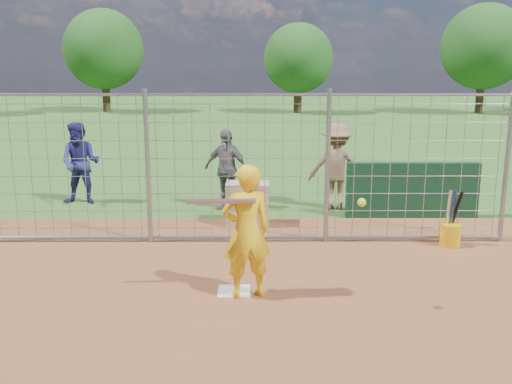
{
  "coord_description": "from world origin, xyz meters",
  "views": [
    {
      "loc": [
        0.26,
        -7.36,
        3.0
      ],
      "look_at": [
        0.3,
        0.8,
        1.15
      ],
      "focal_mm": 40.0,
      "sensor_mm": 36.0,
      "label": 1
    }
  ],
  "objects_px": {
    "bystander_a": "(81,163)",
    "bystander_c": "(336,166)",
    "batter": "(246,232)",
    "equipment_bin": "(248,204)",
    "bucket_with_bats": "(451,232)",
    "bystander_b": "(226,169)"
  },
  "relations": [
    {
      "from": "bystander_a",
      "to": "batter",
      "type": "bearing_deg",
      "value": -51.2
    },
    {
      "from": "bystander_a",
      "to": "bystander_c",
      "type": "distance_m",
      "value": 5.48
    },
    {
      "from": "bystander_a",
      "to": "bystander_c",
      "type": "height_order",
      "value": "bystander_c"
    },
    {
      "from": "bystander_b",
      "to": "equipment_bin",
      "type": "distance_m",
      "value": 1.35
    },
    {
      "from": "bystander_a",
      "to": "bystander_b",
      "type": "relative_size",
      "value": 1.06
    },
    {
      "from": "batter",
      "to": "bystander_c",
      "type": "xyz_separation_m",
      "value": [
        1.82,
        4.66,
        0.02
      ]
    },
    {
      "from": "bystander_a",
      "to": "bucket_with_bats",
      "type": "distance_m",
      "value": 7.68
    },
    {
      "from": "batter",
      "to": "equipment_bin",
      "type": "height_order",
      "value": "batter"
    },
    {
      "from": "batter",
      "to": "equipment_bin",
      "type": "distance_m",
      "value": 3.48
    },
    {
      "from": "bystander_a",
      "to": "bucket_with_bats",
      "type": "bearing_deg",
      "value": -19.93
    },
    {
      "from": "equipment_bin",
      "to": "bucket_with_bats",
      "type": "bearing_deg",
      "value": -19.91
    },
    {
      "from": "bucket_with_bats",
      "to": "bystander_a",
      "type": "bearing_deg",
      "value": 156.72
    },
    {
      "from": "batter",
      "to": "bystander_b",
      "type": "distance_m",
      "value": 4.67
    },
    {
      "from": "bystander_a",
      "to": "bystander_c",
      "type": "relative_size",
      "value": 0.99
    },
    {
      "from": "equipment_bin",
      "to": "bucket_with_bats",
      "type": "xyz_separation_m",
      "value": [
        3.41,
        -1.36,
        -0.15
      ]
    },
    {
      "from": "bystander_a",
      "to": "equipment_bin",
      "type": "relative_size",
      "value": 2.23
    },
    {
      "from": "bystander_a",
      "to": "bystander_b",
      "type": "height_order",
      "value": "bystander_a"
    },
    {
      "from": "bystander_b",
      "to": "bystander_c",
      "type": "xyz_separation_m",
      "value": [
        2.3,
        0.02,
        0.06
      ]
    },
    {
      "from": "equipment_bin",
      "to": "bucket_with_bats",
      "type": "distance_m",
      "value": 3.67
    },
    {
      "from": "bystander_c",
      "to": "batter",
      "type": "bearing_deg",
      "value": 75.17
    },
    {
      "from": "bystander_b",
      "to": "bucket_with_bats",
      "type": "bearing_deg",
      "value": -8.39
    },
    {
      "from": "batter",
      "to": "bucket_with_bats",
      "type": "relative_size",
      "value": 1.81
    }
  ]
}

